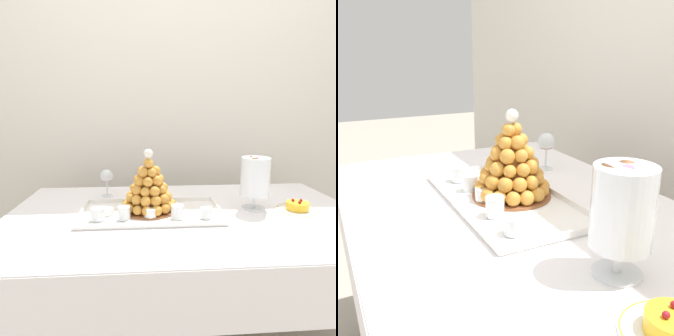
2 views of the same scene
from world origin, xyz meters
The scene contains 13 objects.
backdrop_wall centered at (0.00, 0.82, 1.25)m, with size 4.80×0.10×2.50m, color silver.
buffet_table centered at (0.00, 0.00, 0.66)m, with size 1.64×0.98×0.74m.
serving_tray centered at (-0.16, -0.01, 0.74)m, with size 0.63×0.34×0.02m.
croquembouche centered at (-0.17, 0.02, 0.85)m, with size 0.26×0.26×0.29m.
dessert_cup_left centered at (-0.38, -0.08, 0.77)m, with size 0.06×0.06×0.05m.
dessert_cup_mid_left centered at (-0.27, -0.08, 0.77)m, with size 0.05×0.05×0.06m.
dessert_cup_centre centered at (-0.16, -0.08, 0.77)m, with size 0.06×0.06×0.05m.
dessert_cup_mid_right centered at (-0.05, -0.09, 0.77)m, with size 0.05×0.05×0.06m.
dessert_cup_right centered at (0.08, -0.10, 0.77)m, with size 0.05×0.05×0.05m.
creme_brulee_ramekin centered at (-0.37, -0.01, 0.76)m, with size 0.09×0.09×0.02m.
macaron_goblet centered at (0.33, 0.03, 0.89)m, with size 0.13×0.13×0.26m.
fruit_tart_plate centered at (0.53, -0.01, 0.75)m, with size 0.19×0.19×0.06m.
wine_glass centered at (-0.39, 0.29, 0.84)m, with size 0.07×0.07×0.15m.
Camera 1 is at (-0.18, -1.28, 1.21)m, focal length 31.57 mm.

